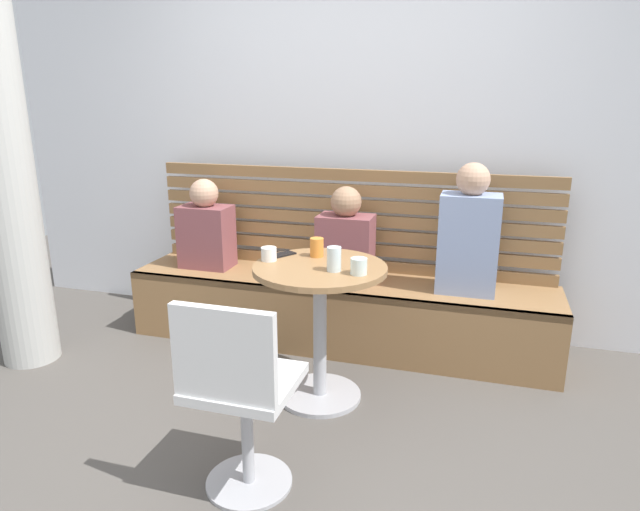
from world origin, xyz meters
The scene contains 14 objects.
ground centered at (0.00, 0.00, 0.00)m, with size 8.00×8.00×0.00m, color #514C47.
back_wall centered at (0.00, 1.64, 1.45)m, with size 5.20×0.10×2.90m, color silver.
booth_bench centered at (0.00, 1.20, 0.22)m, with size 2.70×0.52×0.44m.
booth_backrest centered at (0.00, 1.44, 0.78)m, with size 2.65×0.04×0.67m.
cafe_table centered at (0.08, 0.52, 0.52)m, with size 0.68×0.68×0.74m.
white_chair centered at (0.00, -0.30, 0.46)m, with size 0.40×0.40×0.85m.
person_adult centered at (0.78, 1.20, 0.78)m, with size 0.34×0.22×0.76m.
person_child_left centered at (-0.92, 1.22, 0.70)m, with size 0.34×0.22×0.60m.
person_child_middle centered at (0.04, 1.22, 0.70)m, with size 0.34×0.22×0.59m.
cup_glass_tall centered at (0.17, 0.45, 0.80)m, with size 0.07×0.07×0.12m, color silver.
cup_glass_short centered at (0.30, 0.44, 0.78)m, with size 0.08×0.08×0.08m, color silver.
cup_ceramic_white centered at (-0.19, 0.53, 0.78)m, with size 0.08×0.08×0.07m, color white.
cup_tumbler_orange centered at (0.02, 0.67, 0.79)m, with size 0.07×0.07×0.10m, color orange.
phone_on_table centered at (-0.16, 0.64, 0.74)m, with size 0.07×0.14×0.01m, color black.
Camera 1 is at (0.85, -2.02, 1.56)m, focal length 31.05 mm.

